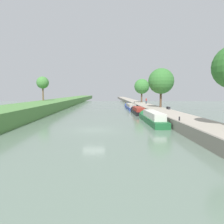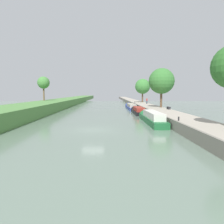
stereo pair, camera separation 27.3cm
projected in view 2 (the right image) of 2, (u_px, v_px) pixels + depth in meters
name	position (u px, v px, depth m)	size (l,w,h in m)	color
ground_plane	(93.00, 130.00, 24.44)	(160.00, 160.00, 0.00)	slate
right_towpath	(191.00, 125.00, 24.55)	(4.15, 260.00, 1.15)	#A89E8E
stone_quay	(172.00, 124.00, 24.52)	(0.25, 260.00, 1.20)	gray
narrowboat_green	(152.00, 118.00, 30.05)	(1.84, 12.31, 2.15)	#1E6033
narrowboat_black	(138.00, 111.00, 43.38)	(1.94, 10.24, 1.98)	black
narrowboat_blue	(131.00, 106.00, 56.80)	(2.00, 14.30, 1.98)	#283D93
tree_rightbank_midnear	(162.00, 81.00, 44.33)	(5.35, 5.35, 8.20)	brown
tree_rightbank_midfar	(143.00, 86.00, 67.48)	(4.77, 4.77, 7.46)	brown
tree_leftbank_upstream	(43.00, 83.00, 57.71)	(3.30, 3.30, 6.54)	brown
person_walking	(147.00, 101.00, 58.60)	(0.34, 0.34, 1.66)	#282D42
mooring_bollard_near	(179.00, 119.00, 23.56)	(0.16, 0.16, 0.45)	black
mooring_bollard_far	(135.00, 102.00, 63.15)	(0.16, 0.16, 0.45)	black
park_bench	(169.00, 107.00, 39.55)	(0.44, 1.50, 0.47)	#333338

